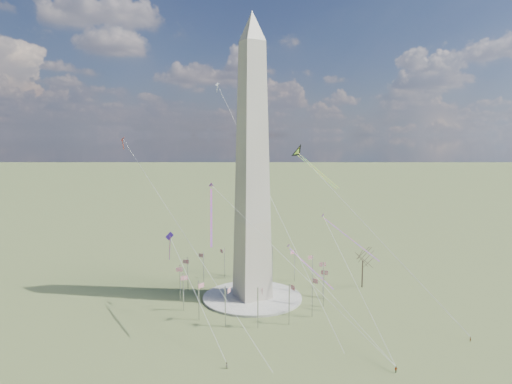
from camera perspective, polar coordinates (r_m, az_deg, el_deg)
name	(u,v)px	position (r m, az deg, el deg)	size (l,w,h in m)	color
ground	(252,298)	(170.52, -0.46, -13.15)	(2000.00, 2000.00, 0.00)	#495F2F
plaza	(252,297)	(170.38, -0.46, -13.02)	(36.00, 36.00, 0.80)	beige
washington_monument	(252,167)	(160.35, -0.47, 3.14)	(15.56, 15.56, 100.00)	beige
flagpole_ring	(252,279)	(168.14, -0.46, -10.82)	(54.40, 54.40, 13.00)	silver
tree_near	(363,259)	(183.45, 13.20, -8.12)	(9.17, 9.17, 16.05)	#4A342D
person_east	(470,339)	(150.96, 25.22, -16.30)	(0.58, 0.38, 1.59)	gray
person_west	(226,365)	(124.39, -3.71, -20.82)	(0.79, 0.62, 1.63)	gray
person_centre	(396,370)	(127.30, 17.09, -20.45)	(0.96, 0.40, 1.64)	gray
kite_delta_black	(300,154)	(187.81, 5.49, 4.75)	(13.66, 20.77, 17.28)	black
kite_diamond_purple	(170,239)	(158.87, -10.75, -5.77)	(2.26, 3.28, 9.98)	navy
kite_streamer_left	(342,232)	(158.19, 10.72, -4.89)	(11.89, 18.55, 14.37)	#FF282C
kite_streamer_mid	(211,205)	(142.24, -5.62, -1.62)	(9.86, 22.33, 16.11)	#FF282C
kite_streamer_right	(304,261)	(174.42, 5.99, -8.60)	(9.62, 19.13, 14.06)	#FF282C
kite_small_red	(123,140)	(180.60, -16.31, 6.26)	(1.51, 2.26, 4.84)	#F8421D
kite_small_white	(217,85)	(207.52, -4.87, 13.16)	(1.59, 1.48, 4.43)	silver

